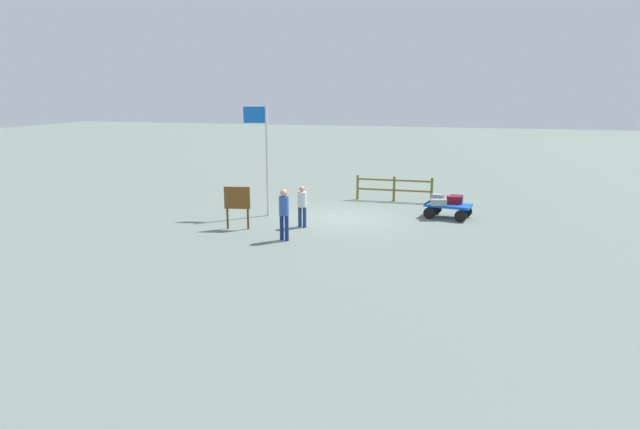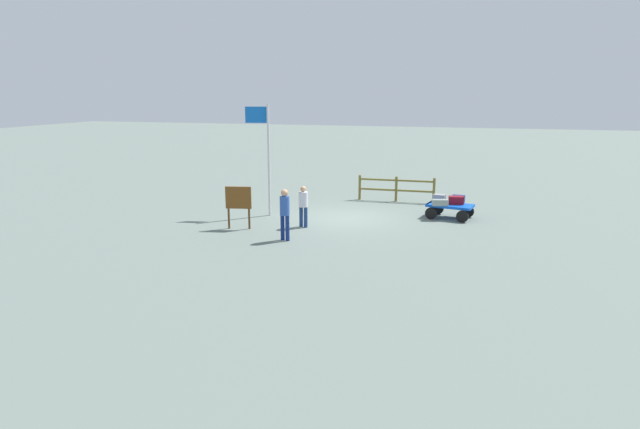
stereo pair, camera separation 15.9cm
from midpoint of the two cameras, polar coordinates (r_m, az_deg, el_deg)
ground_plane at (r=22.16m, az=3.09°, el=-0.38°), size 120.00×120.00×0.00m
luggage_cart at (r=22.67m, az=13.59°, el=0.66°), size 1.94×1.43×0.58m
suitcase_maroon at (r=22.69m, az=14.26°, el=1.46°), size 0.62×0.44×0.32m
suitcase_navy at (r=23.03m, az=14.48°, el=1.59°), size 0.53×0.37×0.30m
suitcase_dark at (r=22.27m, az=12.67°, el=1.23°), size 0.68×0.44×0.24m
suitcase_olive at (r=22.92m, az=12.59°, el=1.66°), size 0.52×0.39×0.32m
worker_lead at (r=18.62m, az=-3.47°, el=0.42°), size 0.40×0.40×1.79m
worker_trailing at (r=20.48m, az=-1.54°, el=1.17°), size 0.41×0.41×1.58m
flagpole at (r=22.32m, az=-5.54°, el=6.93°), size 1.00×0.20×4.54m
signboard at (r=20.42m, az=-8.31°, el=1.38°), size 0.96×0.25×1.60m
wooden_fence at (r=25.66m, az=8.17°, el=2.84°), size 3.58×0.20×1.17m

